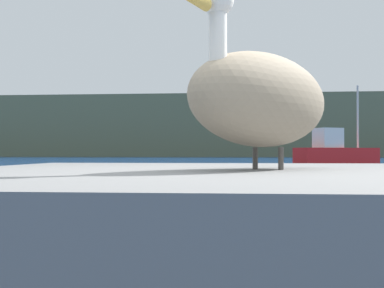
# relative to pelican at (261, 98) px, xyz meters

# --- Properties ---
(hillside_backdrop) EXTENTS (140.00, 16.03, 9.74)m
(hillside_backdrop) POSITION_rel_pelican_xyz_m (-0.09, 81.09, 3.73)
(hillside_backdrop) COLOR #5B664C
(hillside_backdrop) RESTS_ON ground
(pier_dock) EXTENTS (3.56, 3.14, 0.75)m
(pier_dock) POSITION_rel_pelican_xyz_m (0.01, 0.01, -0.77)
(pier_dock) COLOR slate
(pier_dock) RESTS_ON ground
(pelican) EXTENTS (1.05, 1.28, 0.93)m
(pelican) POSITION_rel_pelican_xyz_m (0.00, 0.00, 0.00)
(pelican) COLOR gray
(pelican) RESTS_ON pier_dock
(fishing_boat_red) EXTENTS (5.39, 3.78, 4.90)m
(fishing_boat_red) POSITION_rel_pelican_xyz_m (5.73, 27.97, -0.38)
(fishing_boat_red) COLOR red
(fishing_boat_red) RESTS_ON ground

